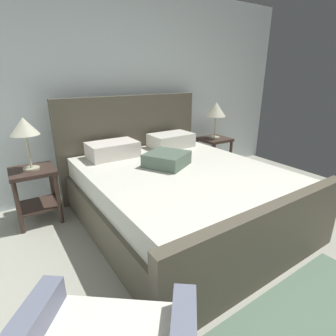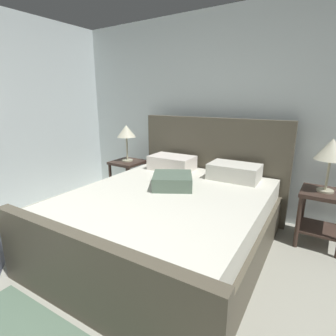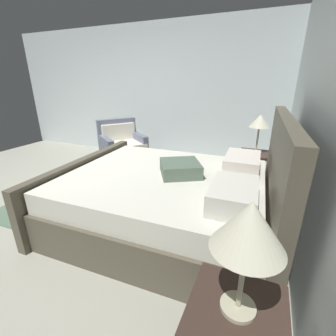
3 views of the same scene
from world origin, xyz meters
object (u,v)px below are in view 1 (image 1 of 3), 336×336
Objects in this scene: nightstand_left at (35,187)px; table_lamp_left at (24,128)px; bed at (176,190)px; table_lamp_right at (216,110)px; nightstand_right at (214,150)px.

table_lamp_left is at bearing 90.00° from nightstand_left.
nightstand_left is at bearing 148.95° from bed.
table_lamp_left is (0.00, 0.00, 0.63)m from nightstand_left.
table_lamp_right reaches higher than nightstand_left.
bed is at bearing -146.37° from nightstand_right.
bed is 1.56m from nightstand_right.
bed reaches higher than table_lamp_right.
bed is 1.51m from nightstand_left.
table_lamp_left reaches higher than nightstand_right.
table_lamp_right is 1.01× the size of table_lamp_left.
table_lamp_left is at bearing -178.12° from nightstand_right.
table_lamp_left is at bearing 148.95° from bed.
nightstand_left is (-1.30, 0.78, 0.05)m from bed.
bed reaches higher than table_lamp_left.
bed is 4.33× the size of table_lamp_left.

